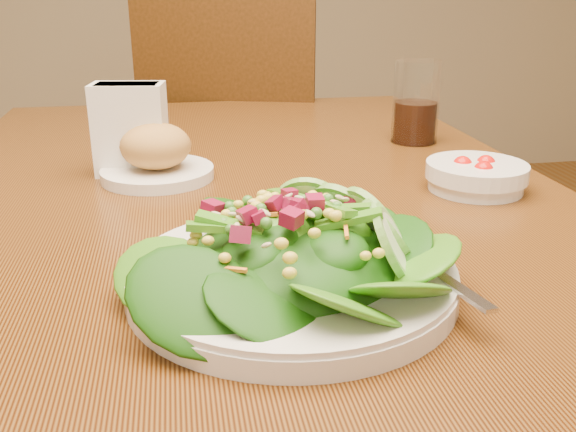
# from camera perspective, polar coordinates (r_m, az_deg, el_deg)

# --- Properties ---
(dining_table) EXTENTS (0.90, 1.40, 0.75)m
(dining_table) POSITION_cam_1_polar(r_m,az_deg,el_deg) (0.92, -3.65, -4.04)
(dining_table) COLOR brown
(dining_table) RESTS_ON ground_plane
(chair_far) EXTENTS (0.56, 0.56, 0.98)m
(chair_far) POSITION_cam_1_polar(r_m,az_deg,el_deg) (1.76, -4.48, 3.70)
(chair_far) COLOR #43230A
(chair_far) RESTS_ON ground_plane
(salad_plate) EXTENTS (0.31, 0.31, 0.09)m
(salad_plate) POSITION_cam_1_polar(r_m,az_deg,el_deg) (0.60, 1.33, -3.57)
(salad_plate) COLOR white
(salad_plate) RESTS_ON dining_table
(bread_plate) EXTENTS (0.16, 0.16, 0.08)m
(bread_plate) POSITION_cam_1_polar(r_m,az_deg,el_deg) (0.95, -11.62, 5.21)
(bread_plate) COLOR white
(bread_plate) RESTS_ON dining_table
(tomato_bowl) EXTENTS (0.14, 0.14, 0.05)m
(tomato_bowl) POSITION_cam_1_polar(r_m,az_deg,el_deg) (0.92, 16.38, 3.47)
(tomato_bowl) COLOR white
(tomato_bowl) RESTS_ON dining_table
(drinking_glass) EXTENTS (0.08, 0.08, 0.14)m
(drinking_glass) POSITION_cam_1_polar(r_m,az_deg,el_deg) (1.17, 11.28, 9.42)
(drinking_glass) COLOR silver
(drinking_glass) RESTS_ON dining_table
(napkin_holder) EXTENTS (0.11, 0.07, 0.13)m
(napkin_holder) POSITION_cam_1_polar(r_m,az_deg,el_deg) (0.98, -13.85, 7.70)
(napkin_holder) COLOR white
(napkin_holder) RESTS_ON dining_table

